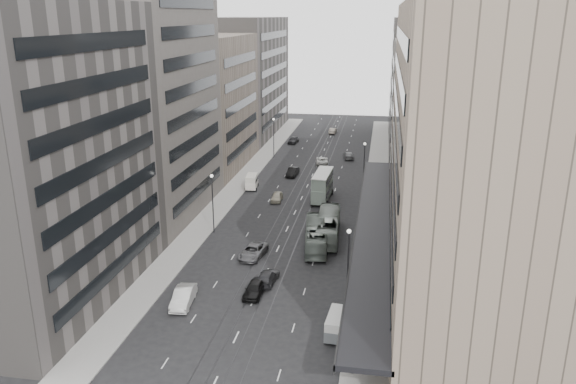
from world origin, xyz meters
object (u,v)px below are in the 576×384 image
Objects in this scene: double_decker at (322,185)px; sedan_2 at (253,251)px; vw_microbus at (337,324)px; bus_near at (316,236)px; bus_far at (328,226)px; sedan_1 at (183,297)px; sedan_0 at (254,289)px; pedestrian at (359,306)px; panel_van at (252,181)px.

double_decker is 1.59× the size of sedan_2.
sedan_2 is (-11.72, 16.04, -0.49)m from vw_microbus.
bus_near is 21.02m from vw_microbus.
bus_far is 24.39m from sedan_1.
sedan_0 is 7.49m from sedan_1.
bus_far is 2.65× the size of sedan_0.
bus_far reaches higher than vw_microbus.
double_decker reaches higher than sedan_0.
pedestrian is (11.20, -2.39, 0.29)m from sedan_0.
vw_microbus is at bearing -31.95° from sedan_0.
bus_near is at bearing -64.99° from panel_van.
sedan_0 is at bearing -82.32° from panel_van.
double_decker reaches higher than sedan_1.
vw_microbus is 0.94× the size of sedan_0.
bus_far is at bearing 52.04° from sedan_1.
double_decker is at bearing 83.60° from sedan_2.
pedestrian is at bearing -3.47° from sedan_1.
bus_near is 2.08× the size of sedan_2.
vw_microbus is 19.87m from sedan_2.
vw_microbus is 16.44m from sedan_1.
panel_van reaches higher than vw_microbus.
sedan_2 is 18.14m from pedestrian.
double_decker is (-1.32, 19.28, 0.92)m from bus_near.
panel_van is (-18.40, 43.74, 0.12)m from vw_microbus.
double_decker is (-2.57, 15.91, 0.82)m from bus_far.
sedan_0 is 0.84× the size of sedan_2.
bus_near reaches higher than vw_microbus.
bus_far reaches higher than sedan_2.
sedan_1 is at bearing -21.01° from pedestrian.
bus_far is at bearing -117.12° from bus_near.
sedan_1 is at bearing 173.32° from vw_microbus.
bus_near is 0.94× the size of bus_far.
sedan_0 is (9.06, -37.33, -0.59)m from panel_van.
sedan_2 is (-2.38, 9.63, -0.02)m from sedan_0.
bus_near reaches higher than sedan_0.
bus_near is at bearing 66.74° from bus_far.
sedan_2 is (-5.93, -23.77, -1.73)m from double_decker.
bus_near is 3.59m from bus_far.
bus_near is 17.70m from pedestrian.
sedan_0 is (-9.34, 6.41, -0.47)m from vw_microbus.
bus_far is at bearing -78.24° from double_decker.
bus_far is at bearing -99.21° from pedestrian.
vw_microbus is 4.43m from pedestrian.
vw_microbus is 1.04× the size of panel_van.
bus_far is 24.12m from vw_microbus.
double_decker is 1.90× the size of sedan_0.
sedan_0 is at bearing -68.48° from sedan_2.
sedan_1 is 13.55m from sedan_2.
vw_microbus reaches higher than pedestrian.
bus_far reaches higher than sedan_1.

